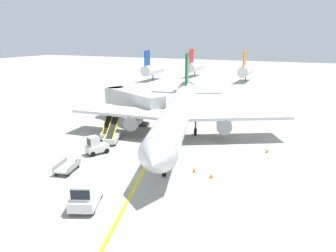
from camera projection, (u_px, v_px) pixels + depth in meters
The scene contains 17 objects.
ground_plane at pixel (115, 177), 30.45m from camera, with size 300.00×300.00×0.00m, color #9E9B93.
taxi_line_yellow at pixel (149, 160), 34.43m from camera, with size 0.30×80.00×0.01m, color yellow.
airliner at pixel (178, 112), 41.13m from camera, with size 27.82×34.73×10.10m.
jet_bridge at pixel (129, 99), 49.08m from camera, with size 12.58×8.15×4.85m.
pushback_tug at pixel (85, 195), 24.82m from camera, with size 3.12×4.05×2.20m.
baggage_tug_near_wing at pixel (96, 146), 36.03m from camera, with size 2.30×2.73×2.10m.
belt_loader_forward_hold at pixel (108, 131), 42.12m from camera, with size 3.32×5.04×2.59m.
belt_loader_aft_hold at pixel (112, 136), 40.27m from camera, with size 3.00×5.11×2.59m.
baggage_cart_loaded at pixel (67, 167), 31.44m from camera, with size 2.14×3.84×0.94m.
ground_crew_marshaller at pixel (150, 140), 38.10m from camera, with size 0.36×0.24×1.70m.
safety_cone_nose_left at pixel (194, 170), 31.41m from camera, with size 0.36×0.36×0.44m, color orange.
safety_cone_nose_right at pixel (267, 151), 36.59m from camera, with size 0.36×0.36×0.44m, color orange.
safety_cone_wingtip_left at pixel (149, 124), 47.92m from camera, with size 0.36×0.36×0.44m, color orange.
safety_cone_wingtip_right at pixel (211, 176), 30.11m from camera, with size 0.36×0.36×0.44m, color orange.
distant_aircraft_far_left at pixel (153, 69), 94.98m from camera, with size 3.00×10.10×8.80m.
distant_aircraft_mid_left at pixel (195, 66), 104.25m from camera, with size 3.00×10.10×8.80m.
distant_aircraft_mid_right at pixel (246, 70), 92.13m from camera, with size 3.00×10.10×8.80m.
Camera 1 is at (15.87, -23.63, 12.84)m, focal length 34.54 mm.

